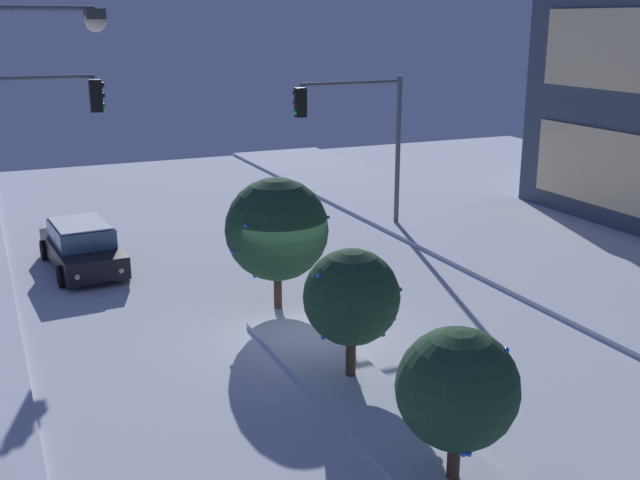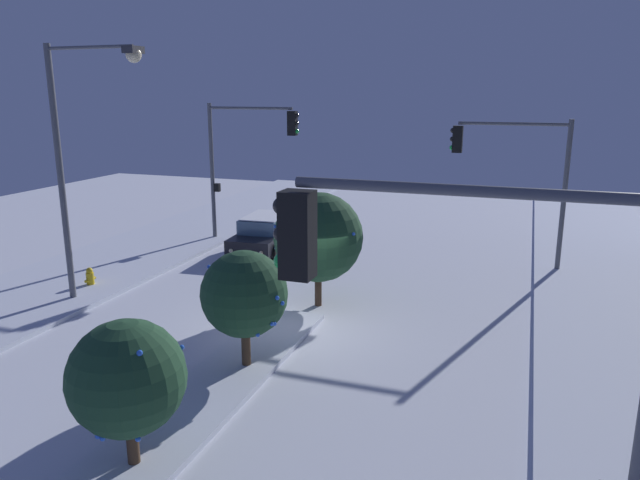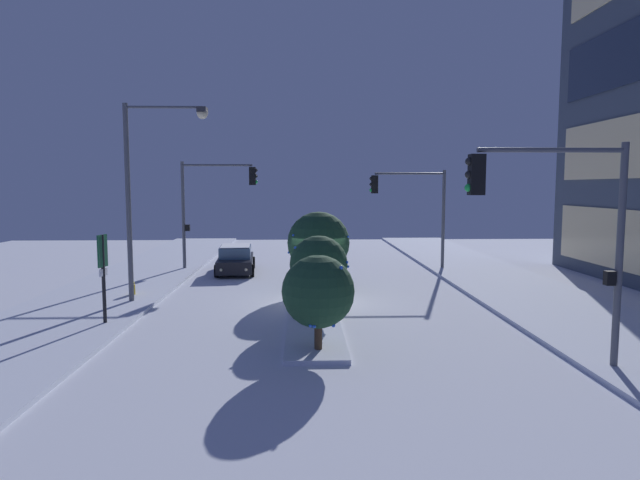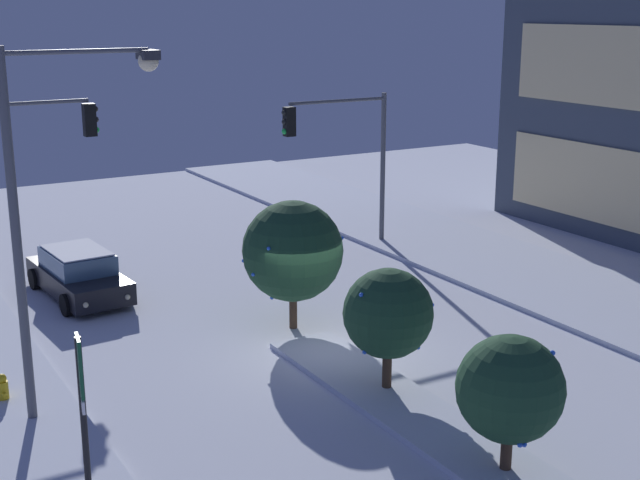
# 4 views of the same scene
# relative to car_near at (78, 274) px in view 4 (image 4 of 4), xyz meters

# --- Properties ---
(ground) EXTENTS (52.00, 52.00, 0.00)m
(ground) POSITION_rel_car_near_xyz_m (7.65, 4.31, -0.71)
(ground) COLOR silver
(curb_strip_far) EXTENTS (52.00, 5.20, 0.14)m
(curb_strip_far) POSITION_rel_car_near_xyz_m (7.65, 13.39, -0.64)
(curb_strip_far) COLOR silver
(curb_strip_far) RESTS_ON ground
(median_strip) EXTENTS (9.00, 1.80, 0.14)m
(median_strip) POSITION_rel_car_near_xyz_m (11.25, 4.02, -0.64)
(median_strip) COLOR silver
(median_strip) RESTS_ON ground
(car_near) EXTENTS (4.80, 2.32, 1.49)m
(car_near) POSITION_rel_car_near_xyz_m (0.00, 0.00, 0.00)
(car_near) COLOR black
(car_near) RESTS_ON ground
(traffic_light_corner_near_left) EXTENTS (0.32, 4.25, 6.08)m
(traffic_light_corner_near_left) POSITION_rel_car_near_xyz_m (-0.87, -1.37, 3.45)
(traffic_light_corner_near_left) COLOR #565960
(traffic_light_corner_near_left) RESTS_ON ground
(traffic_light_corner_far_left) EXTENTS (0.32, 4.28, 5.62)m
(traffic_light_corner_far_left) POSITION_rel_car_near_xyz_m (-0.59, 9.85, 3.23)
(traffic_light_corner_far_left) COLOR #565960
(traffic_light_corner_far_left) RESTS_ON ground
(street_lamp_arched) EXTENTS (0.56, 3.29, 7.92)m
(street_lamp_arched) POSITION_rel_car_near_xyz_m (7.96, -2.32, 4.45)
(street_lamp_arched) COLOR #565960
(street_lamp_arched) RESTS_ON ground
(fire_hydrant) EXTENTS (0.48, 0.26, 0.73)m
(fire_hydrant) POSITION_rel_car_near_xyz_m (6.71, -3.56, -0.36)
(fire_hydrant) COLOR gold
(fire_hydrant) RESTS_ON ground
(parking_info_sign) EXTENTS (0.55, 0.15, 3.11)m
(parking_info_sign) POSITION_rel_car_near_xyz_m (11.49, -3.00, 1.28)
(parking_info_sign) COLOR black
(parking_info_sign) RESTS_ON ground
(decorated_tree_median) EXTENTS (2.07, 2.12, 2.97)m
(decorated_tree_median) POSITION_rel_car_near_xyz_m (10.51, 4.23, 1.21)
(decorated_tree_median) COLOR #473323
(decorated_tree_median) RESTS_ON ground
(decorated_tree_left_of_median) EXTENTS (2.04, 2.04, 2.80)m
(decorated_tree_left_of_median) POSITION_rel_car_near_xyz_m (14.71, 4.08, 1.06)
(decorated_tree_left_of_median) COLOR #473323
(decorated_tree_left_of_median) RESTS_ON ground
(decorated_tree_right_of_median) EXTENTS (2.81, 2.76, 3.60)m
(decorated_tree_right_of_median) POSITION_rel_car_near_xyz_m (5.72, 4.37, 1.50)
(decorated_tree_right_of_median) COLOR #473323
(decorated_tree_right_of_median) RESTS_ON ground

